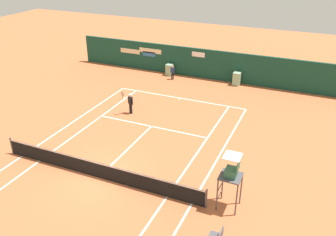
# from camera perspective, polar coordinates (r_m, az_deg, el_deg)

# --- Properties ---
(ground_plane) EXTENTS (80.00, 80.00, 0.01)m
(ground_plane) POSITION_cam_1_polar(r_m,az_deg,el_deg) (20.06, -10.10, -8.43)
(ground_plane) COLOR #BC6038
(tennis_net) EXTENTS (12.10, 0.10, 1.07)m
(tennis_net) POSITION_cam_1_polar(r_m,az_deg,el_deg) (19.39, -11.14, -8.06)
(tennis_net) COLOR #4C4C51
(tennis_net) RESTS_ON ground_plane
(sponsor_back_wall) EXTENTS (25.00, 1.02, 2.69)m
(sponsor_back_wall) POSITION_cam_1_polar(r_m,az_deg,el_deg) (32.91, 5.49, 8.58)
(sponsor_back_wall) COLOR #144233
(sponsor_back_wall) RESTS_ON ground_plane
(umpire_chair) EXTENTS (1.00, 1.00, 2.84)m
(umpire_chair) POSITION_cam_1_polar(r_m,az_deg,el_deg) (16.59, 10.05, -8.83)
(umpire_chair) COLOR #47474C
(umpire_chair) RESTS_ON ground_plane
(player_on_baseline) EXTENTS (0.78, 0.62, 1.76)m
(player_on_baseline) POSITION_cam_1_polar(r_m,az_deg,el_deg) (25.92, -6.08, 2.60)
(player_on_baseline) COLOR black
(player_on_baseline) RESTS_ON ground_plane
(ball_kid_centre_post) EXTENTS (0.43, 0.21, 1.30)m
(ball_kid_centre_post) POSITION_cam_1_polar(r_m,az_deg,el_deg) (32.51, 0.73, 7.44)
(ball_kid_centre_post) COLOR black
(ball_kid_centre_post) RESTS_ON ground_plane
(tennis_ball_by_sideline) EXTENTS (0.07, 0.07, 0.07)m
(tennis_ball_by_sideline) POSITION_cam_1_polar(r_m,az_deg,el_deg) (24.98, -9.14, -0.82)
(tennis_ball_by_sideline) COLOR #CCE033
(tennis_ball_by_sideline) RESTS_ON ground_plane
(tennis_ball_mid_court) EXTENTS (0.07, 0.07, 0.07)m
(tennis_ball_mid_court) POSITION_cam_1_polar(r_m,az_deg,el_deg) (24.02, -6.45, -1.80)
(tennis_ball_mid_court) COLOR #CCE033
(tennis_ball_mid_court) RESTS_ON ground_plane
(tennis_ball_near_service_line) EXTENTS (0.07, 0.07, 0.07)m
(tennis_ball_near_service_line) POSITION_cam_1_polar(r_m,az_deg,el_deg) (26.34, -2.45, 1.02)
(tennis_ball_near_service_line) COLOR #CCE033
(tennis_ball_near_service_line) RESTS_ON ground_plane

